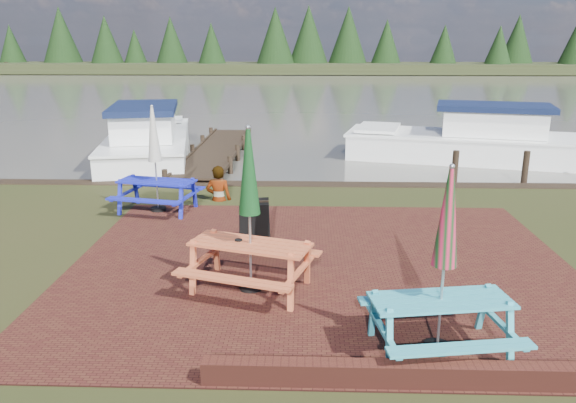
% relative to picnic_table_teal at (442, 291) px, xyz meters
% --- Properties ---
extents(ground, '(120.00, 120.00, 0.00)m').
position_rel_picnic_table_teal_xyz_m(ground, '(-1.45, 1.82, -0.87)').
color(ground, black).
rests_on(ground, ground).
extents(paving, '(9.00, 7.50, 0.02)m').
position_rel_picnic_table_teal_xyz_m(paving, '(-1.45, 2.82, -0.86)').
color(paving, '#3B1712').
rests_on(paving, ground).
extents(brick_wall, '(6.21, 1.79, 0.30)m').
position_rel_picnic_table_teal_xyz_m(brick_wall, '(0.70, -0.60, -0.72)').
color(brick_wall, '#4C1E16').
rests_on(brick_wall, ground).
extents(water, '(120.00, 60.00, 0.02)m').
position_rel_picnic_table_teal_xyz_m(water, '(-1.45, 38.82, -0.87)').
color(water, '#47443C').
rests_on(water, ground).
extents(far_treeline, '(120.00, 10.00, 8.10)m').
position_rel_picnic_table_teal_xyz_m(far_treeline, '(-1.45, 67.82, 2.41)').
color(far_treeline, black).
rests_on(far_treeline, ground).
extents(picnic_table_teal, '(2.01, 1.84, 2.48)m').
position_rel_picnic_table_teal_xyz_m(picnic_table_teal, '(0.00, 0.00, 0.00)').
color(picnic_table_teal, teal).
rests_on(picnic_table_teal, ground).
extents(picnic_table_red, '(2.35, 2.21, 2.67)m').
position_rel_picnic_table_teal_xyz_m(picnic_table_red, '(-2.62, 1.81, 0.06)').
color(picnic_table_red, '#CA5B33').
rests_on(picnic_table_red, ground).
extents(picnic_table_blue, '(2.09, 1.94, 2.49)m').
position_rel_picnic_table_teal_xyz_m(picnic_table_blue, '(-5.25, 6.12, 0.00)').
color(picnic_table_blue, '#171EAF').
rests_on(picnic_table_blue, ground).
extents(chalkboard, '(0.61, 0.65, 0.92)m').
position_rel_picnic_table_teal_xyz_m(chalkboard, '(-2.73, 3.83, -0.39)').
color(chalkboard, black).
rests_on(chalkboard, ground).
extents(jetty, '(1.76, 9.08, 1.00)m').
position_rel_picnic_table_teal_xyz_m(jetty, '(-4.95, 13.09, -0.76)').
color(jetty, black).
rests_on(jetty, ground).
extents(boat_jetty, '(4.07, 8.14, 2.26)m').
position_rel_picnic_table_teal_xyz_m(boat_jetty, '(-7.27, 12.68, -0.40)').
color(boat_jetty, white).
rests_on(boat_jetty, ground).
extents(boat_near, '(8.54, 4.66, 2.19)m').
position_rel_picnic_table_teal_xyz_m(boat_near, '(4.02, 13.32, -0.42)').
color(boat_near, white).
rests_on(boat_near, ground).
extents(person, '(0.67, 0.46, 1.78)m').
position_rel_picnic_table_teal_xyz_m(person, '(-3.95, 7.09, 0.02)').
color(person, gray).
rests_on(person, ground).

